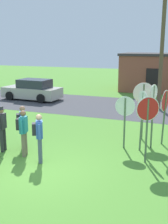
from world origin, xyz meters
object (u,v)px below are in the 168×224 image
object	(u,v)px
parked_car_on_street	(33,90)
person_on_left	(39,135)
stop_sign_leaning_left	(153,107)
stop_sign_nearest	(165,107)
person_holding_notes	(1,125)
stop_sign_rear_right	(147,118)
person_in_teal	(23,130)
utility_pole	(163,39)
stop_sign_center_cluster	(125,113)
person_in_blue	(22,124)
stop_sign_tallest	(143,100)
stop_sign_far_back	(142,110)

from	to	relation	value
parked_car_on_street	person_on_left	xyz separation A→B (m)	(6.17, -9.89, 0.29)
stop_sign_leaning_left	person_on_left	world-z (taller)	stop_sign_leaning_left
stop_sign_nearest	person_holding_notes	distance (m)	6.36
stop_sign_rear_right	person_in_teal	bearing A→B (deg)	-167.46
utility_pole	stop_sign_leaning_left	distance (m)	7.68
stop_sign_center_cluster	person_on_left	xyz separation A→B (m)	(-2.41, -2.37, -0.42)
person_in_blue	person_in_teal	size ratio (longest dim) A/B	1.00
stop_sign_tallest	person_on_left	world-z (taller)	stop_sign_tallest
stop_sign_nearest	stop_sign_tallest	xyz separation A→B (m)	(-0.91, 0.34, 0.16)
stop_sign_center_cluster	person_in_teal	size ratio (longest dim) A/B	1.22
person_in_teal	person_holding_notes	world-z (taller)	person_holding_notes
stop_sign_tallest	person_in_blue	world-z (taller)	stop_sign_tallest
person_holding_notes	utility_pole	bearing A→B (deg)	63.45
stop_sign_nearest	stop_sign_tallest	distance (m)	0.98
stop_sign_far_back	person_holding_notes	distance (m)	5.29
stop_sign_leaning_left	person_in_blue	xyz separation A→B (m)	(-4.65, -1.78, -0.67)
stop_sign_leaning_left	person_in_blue	size ratio (longest dim) A/B	1.49
stop_sign_center_cluster	stop_sign_rear_right	xyz separation A→B (m)	(1.00, -1.13, 0.18)
stop_sign_far_back	person_on_left	distance (m)	3.90
parked_car_on_street	stop_sign_rear_right	distance (m)	12.94
person_in_teal	stop_sign_leaning_left	bearing A→B (deg)	29.66
utility_pole	stop_sign_leaning_left	world-z (taller)	utility_pole
stop_sign_nearest	utility_pole	bearing A→B (deg)	97.64
stop_sign_center_cluster	person_in_blue	world-z (taller)	stop_sign_center_cluster
stop_sign_far_back	person_on_left	size ratio (longest dim) A/B	1.37
person_in_blue	utility_pole	bearing A→B (deg)	65.17
stop_sign_center_cluster	person_on_left	size ratio (longest dim) A/B	1.22
stop_sign_leaning_left	parked_car_on_street	bearing A→B (deg)	143.12
stop_sign_far_back	stop_sign_nearest	world-z (taller)	stop_sign_far_back
stop_sign_leaning_left	person_in_teal	xyz separation A→B (m)	(-4.22, -2.40, -0.67)
person_in_teal	person_on_left	xyz separation A→B (m)	(0.82, -0.30, 0.00)
utility_pole	person_on_left	world-z (taller)	utility_pole
stop_sign_nearest	person_holding_notes	world-z (taller)	stop_sign_nearest
parked_car_on_street	stop_sign_leaning_left	world-z (taller)	stop_sign_leaning_left
stop_sign_center_cluster	stop_sign_far_back	bearing A→B (deg)	-4.31
stop_sign_leaning_left	person_in_blue	distance (m)	5.02
stop_sign_center_cluster	stop_sign_rear_right	distance (m)	1.52
stop_sign_rear_right	person_holding_notes	distance (m)	5.34
stop_sign_rear_right	person_in_blue	distance (m)	4.71
stop_sign_nearest	person_in_teal	world-z (taller)	stop_sign_nearest
stop_sign_rear_right	person_holding_notes	size ratio (longest dim) A/B	1.32
utility_pole	stop_sign_rear_right	world-z (taller)	utility_pole
stop_sign_leaning_left	stop_sign_rear_right	size ratio (longest dim) A/B	1.09
stop_sign_nearest	person_in_teal	xyz separation A→B (m)	(-4.61, -3.02, -0.55)
person_holding_notes	stop_sign_leaning_left	bearing A→B (deg)	23.65
person_in_teal	person_holding_notes	distance (m)	1.02
stop_sign_tallest	person_holding_notes	xyz separation A→B (m)	(-4.72, -3.25, -0.68)
stop_sign_far_back	stop_sign_rear_right	size ratio (longest dim) A/B	1.01
stop_sign_center_cluster	stop_sign_tallest	distance (m)	1.41
stop_sign_rear_right	person_on_left	world-z (taller)	stop_sign_rear_right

